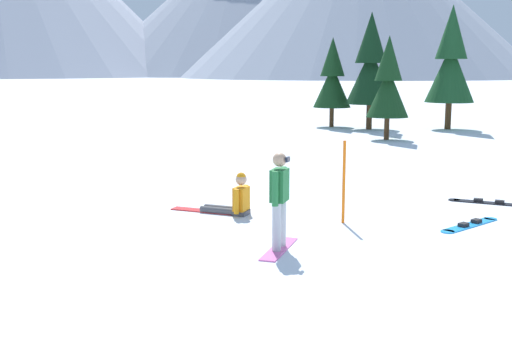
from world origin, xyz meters
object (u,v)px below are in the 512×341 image
Objects in this scene: snowboarder_foreground at (279,199)px; pine_tree_leaning at (371,66)px; loose_snowboard_near_left at (489,202)px; pine_tree_slender at (388,83)px; trail_marker_pole at (344,182)px; pine_tree_short at (332,78)px; loose_snowboard_far_spare at (470,225)px; pine_tree_tall at (451,62)px; snowboarder_midground at (233,200)px.

snowboarder_foreground is 22.16m from pine_tree_leaning.
loose_snowboard_near_left is 0.39× the size of pine_tree_slender.
loose_snowboard_near_left is 1.04× the size of trail_marker_pole.
trail_marker_pole is at bearing -98.61° from pine_tree_short.
pine_tree_leaning is (6.26, 21.14, 2.30)m from snowboarder_foreground.
trail_marker_pole is 0.28× the size of pine_tree_leaning.
loose_snowboard_near_left is at bearing -93.70° from pine_tree_leaning.
pine_tree_leaning reaches higher than snowboarder_foreground.
trail_marker_pole is (1.43, 1.81, -0.05)m from snowboarder_foreground.
pine_tree_slender is (0.87, 12.96, 2.41)m from loose_snowboard_near_left.
loose_snowboard_far_spare is 0.27× the size of pine_tree_leaning.
pine_tree_leaning is (1.14, 17.65, 3.17)m from loose_snowboard_near_left.
pine_tree_short is 5.98m from pine_tree_tall.
trail_marker_pole reaches higher than loose_snowboard_far_spare.
pine_tree_tall reaches higher than snowboarder_midground.
pine_tree_leaning is at bearing 73.52° from snowboarder_foreground.
loose_snowboard_near_left is 4.13m from trail_marker_pole.
snowboarder_foreground is 4.25m from loose_snowboard_far_spare.
pine_tree_leaning is at bearing 178.48° from pine_tree_tall.
snowboarder_midground is 20.72m from pine_tree_short.
trail_marker_pole is at bearing 51.70° from snowboarder_foreground.
pine_tree_leaning is 4.76m from pine_tree_slender.
loose_snowboard_near_left and loose_snowboard_far_spare have the same top height.
pine_tree_short is 6.27m from pine_tree_slender.
snowboarder_foreground is at bearing -109.98° from pine_tree_slender.
snowboarder_foreground is at bearing -106.48° from pine_tree_leaning.
pine_tree_slender is (4.55, 14.64, 1.60)m from trail_marker_pole.
loose_snowboard_far_spare is 2.62m from trail_marker_pole.
pine_tree_tall is at bearing 58.96° from snowboarder_midground.
pine_tree_slender is at bearing -76.97° from pine_tree_short.
pine_tree_short is 2.29m from pine_tree_leaning.
pine_tree_tall is (11.05, 18.37, 3.07)m from snowboarder_midground.
pine_tree_tall reaches higher than trail_marker_pole.
loose_snowboard_far_spare is 0.36× the size of pine_tree_slender.
pine_tree_short is (4.57, 22.56, 1.66)m from snowboarder_foreground.
pine_tree_leaning is (2.36, 19.66, 3.17)m from loose_snowboard_far_spare.
pine_tree_short is at bearing 139.98° from pine_tree_leaning.
loose_snowboard_near_left is 1.08× the size of loose_snowboard_far_spare.
snowboarder_foreground reaches higher than loose_snowboard_far_spare.
pine_tree_short is 1.05× the size of pine_tree_slender.
trail_marker_pole is 0.37× the size of pine_tree_slender.
snowboarder_foreground is 2.83m from snowboarder_midground.
loose_snowboard_far_spare is at bearing -97.93° from pine_tree_slender.
pine_tree_tall is (6.39, 19.55, 3.36)m from loose_snowboard_far_spare.
trail_marker_pole is 0.27× the size of pine_tree_tall.
pine_tree_short is at bearing 81.39° from trail_marker_pole.
snowboarder_foreground is 0.27× the size of pine_tree_tall.
snowboarder_midground is 4.82m from loose_snowboard_far_spare.
pine_tree_slender reaches higher than trail_marker_pole.
pine_tree_slender is (-0.27, -4.69, -0.75)m from pine_tree_leaning.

